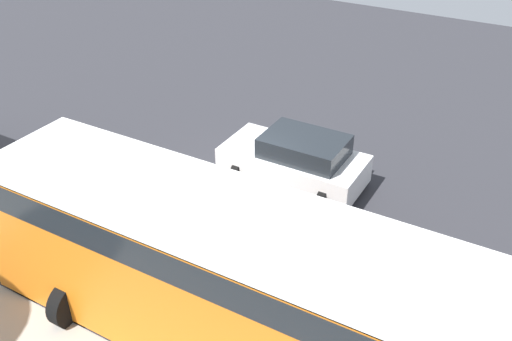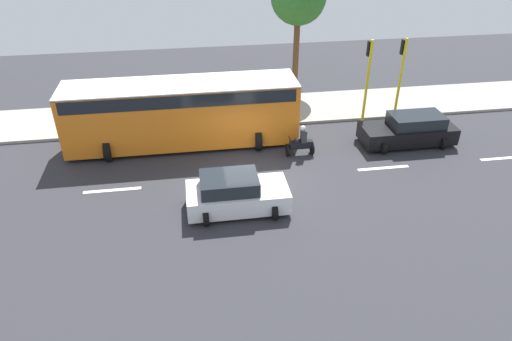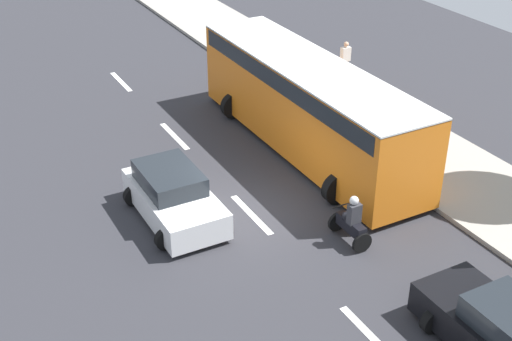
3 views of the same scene
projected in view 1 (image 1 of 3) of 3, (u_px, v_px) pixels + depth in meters
The scene contains 7 objects.
ground_plane at pixel (226, 211), 15.05m from camera, with size 40.00×60.00×0.10m, color #2D2D33.
lane_stripe_north at pixel (62, 153), 17.56m from camera, with size 0.20×2.40×0.01m, color white.
lane_stripe_mid at pixel (226, 209), 15.02m from camera, with size 0.20×2.40×0.01m, color white.
lane_stripe_south at pixel (457, 289), 12.49m from camera, with size 0.20×2.40×0.01m, color white.
car_white at pixel (296, 161), 15.77m from camera, with size 2.28×3.96×1.52m.
city_bus at pixel (248, 280), 10.07m from camera, with size 3.20×11.00×3.16m.
motorcycle at pixel (103, 196), 14.45m from camera, with size 0.60×1.30×1.53m.
Camera 1 is at (10.19, 6.75, 8.83)m, focal length 39.93 mm.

